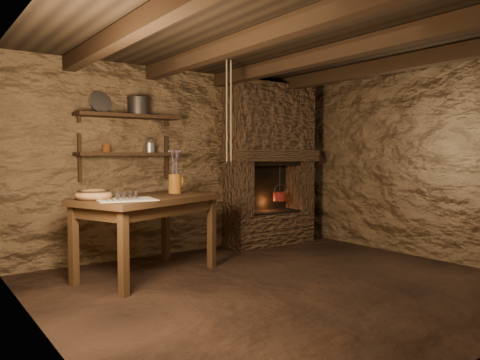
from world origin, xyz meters
TOP-DOWN VIEW (x-y plane):
  - floor at (0.00, 0.00)m, footprint 4.50×4.50m
  - back_wall at (0.00, 2.00)m, footprint 4.50×0.04m
  - left_wall at (-2.25, 0.00)m, footprint 0.04×4.00m
  - right_wall at (2.25, 0.00)m, footprint 0.04×4.00m
  - ceiling at (0.00, 0.00)m, footprint 4.50×4.00m
  - beam_far_left at (-1.50, 0.00)m, footprint 0.14×3.95m
  - beam_mid_left at (-0.50, 0.00)m, footprint 0.14×3.95m
  - beam_mid_right at (0.50, 0.00)m, footprint 0.14×3.95m
  - beam_far_right at (1.50, 0.00)m, footprint 0.14×3.95m
  - shelf_lower at (-0.85, 1.84)m, footprint 1.25×0.30m
  - shelf_upper at (-0.85, 1.84)m, footprint 1.25×0.30m
  - hearth at (1.25, 1.77)m, footprint 1.43×0.51m
  - work_table at (-0.96, 1.11)m, footprint 1.69×1.34m
  - linen_cloth at (-1.29, 0.86)m, footprint 0.62×0.54m
  - pewter_cutlery_row at (-1.29, 0.84)m, footprint 0.49×0.26m
  - drinking_glasses at (-1.27, 0.97)m, footprint 0.18×0.05m
  - stoneware_jug at (-0.52, 1.31)m, footprint 0.17×0.17m
  - wooden_bowl at (-1.54, 1.08)m, footprint 0.48×0.48m
  - iron_stockpot at (-0.73, 1.84)m, footprint 0.26×0.26m
  - tin_pan at (-1.16, 1.94)m, footprint 0.28×0.15m
  - small_kettle at (-0.59, 1.84)m, footprint 0.21×0.18m
  - rusty_tin at (-1.13, 1.84)m, footprint 0.12×0.12m
  - red_pot at (1.40, 1.72)m, footprint 0.21×0.21m
  - hanging_ropes at (0.05, 1.05)m, footprint 0.08×0.08m

SIDE VIEW (x-z plane):
  - floor at x=0.00m, z-range 0.00..0.00m
  - work_table at x=-0.96m, z-range 0.03..0.88m
  - red_pot at x=1.40m, z-range 0.43..0.97m
  - linen_cloth at x=-1.29m, z-range 0.85..0.86m
  - pewter_cutlery_row at x=-1.29m, z-range 0.86..0.87m
  - wooden_bowl at x=-1.54m, z-range 0.83..0.96m
  - drinking_glasses at x=-1.27m, z-range 0.86..0.93m
  - stoneware_jug at x=-0.52m, z-range 0.81..1.32m
  - back_wall at x=0.00m, z-range 0.00..2.40m
  - left_wall at x=-2.25m, z-range 0.00..2.40m
  - right_wall at x=2.25m, z-range 0.00..2.40m
  - hearth at x=1.25m, z-range 0.08..2.38m
  - shelf_lower at x=-0.85m, z-range 1.28..1.32m
  - rusty_tin at x=-1.13m, z-range 1.32..1.42m
  - small_kettle at x=-0.59m, z-range 1.29..1.47m
  - shelf_upper at x=-0.85m, z-range 1.73..1.77m
  - hanging_ropes at x=0.05m, z-range 1.20..2.40m
  - iron_stockpot at x=-0.73m, z-range 1.77..1.96m
  - tin_pan at x=-1.16m, z-range 1.77..2.03m
  - beam_far_left at x=-1.50m, z-range 2.23..2.39m
  - beam_mid_left at x=-0.50m, z-range 2.23..2.39m
  - beam_mid_right at x=0.50m, z-range 2.23..2.39m
  - beam_far_right at x=1.50m, z-range 2.23..2.39m
  - ceiling at x=0.00m, z-range 2.38..2.42m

